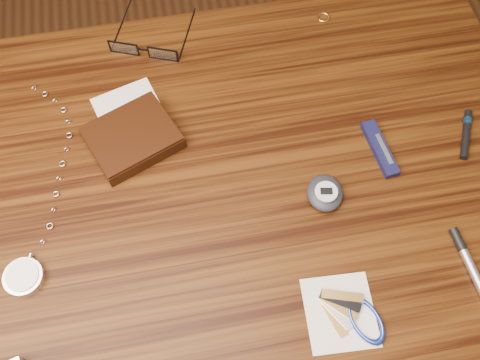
{
  "coord_description": "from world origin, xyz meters",
  "views": [
    {
      "loc": [
        -0.01,
        -0.32,
        1.42
      ],
      "look_at": [
        0.06,
        0.02,
        0.76
      ],
      "focal_mm": 40.0,
      "sensor_mm": 36.0,
      "label": 1
    }
  ],
  "objects": [
    {
      "name": "black_blue_pen",
      "position": [
        0.4,
        0.04,
        0.76
      ],
      "size": [
        0.05,
        0.08,
        0.01
      ],
      "color": "black",
      "rests_on": "desk"
    },
    {
      "name": "pedometer",
      "position": [
        0.17,
        -0.02,
        0.76
      ],
      "size": [
        0.06,
        0.06,
        0.02
      ],
      "color": "black",
      "rests_on": "desk"
    },
    {
      "name": "gold_ring",
      "position": [
        0.25,
        0.3,
        0.75
      ],
      "size": [
        0.03,
        0.03,
        0.0
      ],
      "primitive_type": "torus",
      "rotation": [
        0.0,
        0.0,
        -0.27
      ],
      "color": "#ECB568",
      "rests_on": "desk"
    },
    {
      "name": "desk",
      "position": [
        0.0,
        0.0,
        0.65
      ],
      "size": [
        1.0,
        0.7,
        0.75
      ],
      "color": "#371D08",
      "rests_on": "ground"
    },
    {
      "name": "notepad_keys",
      "position": [
        0.16,
        -0.19,
        0.75
      ],
      "size": [
        0.11,
        0.1,
        0.01
      ],
      "color": "white",
      "rests_on": "desk"
    },
    {
      "name": "ground",
      "position": [
        0.0,
        0.0,
        0.0
      ],
      "size": [
        3.8,
        3.8,
        0.0
      ],
      "primitive_type": "plane",
      "color": "#472814",
      "rests_on": "ground"
    },
    {
      "name": "wallet_and_card",
      "position": [
        -0.09,
        0.11,
        0.76
      ],
      "size": [
        0.15,
        0.18,
        0.03
      ],
      "color": "black",
      "rests_on": "desk"
    },
    {
      "name": "pocket_watch",
      "position": [
        -0.24,
        -0.06,
        0.76
      ],
      "size": [
        0.09,
        0.33,
        0.02
      ],
      "color": "silver",
      "rests_on": "desk"
    },
    {
      "name": "silver_pen",
      "position": [
        0.33,
        -0.16,
        0.76
      ],
      "size": [
        0.02,
        0.15,
        0.01
      ],
      "color": "#ACACB0",
      "rests_on": "desk"
    },
    {
      "name": "pocket_knife",
      "position": [
        0.26,
        0.03,
        0.76
      ],
      "size": [
        0.03,
        0.09,
        0.01
      ],
      "color": "#101237",
      "rests_on": "desk"
    },
    {
      "name": "eyeglasses",
      "position": [
        -0.05,
        0.28,
        0.76
      ],
      "size": [
        0.15,
        0.15,
        0.03
      ],
      "color": "black",
      "rests_on": "desk"
    }
  ]
}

